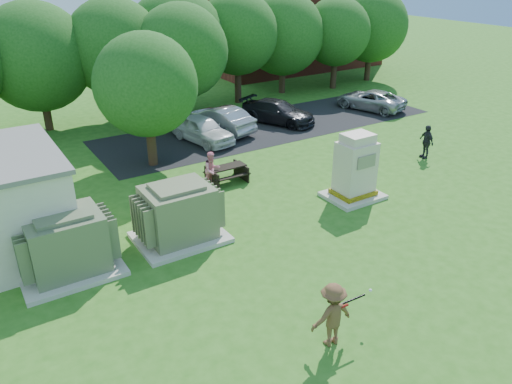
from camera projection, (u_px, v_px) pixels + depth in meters
ground at (326, 278)px, 15.26m from camera, size 120.00×120.00×0.00m
brick_building at (290, 19)px, 42.86m from camera, size 15.00×8.00×8.00m
parking_strip at (271, 125)px, 28.95m from camera, size 20.00×6.00×0.01m
transformer_left at (67, 245)px, 15.14m from camera, size 3.00×2.40×2.07m
transformer_right at (179, 214)px, 16.93m from camera, size 3.00×2.40×2.07m
generator_cabinet at (355, 170)px, 19.85m from camera, size 2.22×1.82×2.71m
picnic_table at (227, 172)px, 21.56m from camera, size 1.68×1.26×0.72m
batter at (332, 315)px, 12.32m from camera, size 1.18×0.74×1.76m
person_at_picnic at (212, 170)px, 20.90m from camera, size 0.81×0.66×1.59m
person_walking_right at (426, 142)px, 24.01m from camera, size 0.61×1.03×1.64m
car_white at (202, 129)px, 26.15m from camera, size 2.35×4.27×1.38m
car_silver_a at (220, 119)px, 27.63m from camera, size 2.56×4.60×1.44m
car_dark at (278, 112)px, 29.17m from camera, size 3.58×4.88×1.31m
car_silver_b at (370, 100)px, 31.78m from camera, size 3.27×4.87×1.24m
batting_equipment at (353, 300)px, 12.48m from camera, size 1.34×0.37×0.26m
tree_row at (146, 48)px, 28.46m from camera, size 41.30×13.30×7.30m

